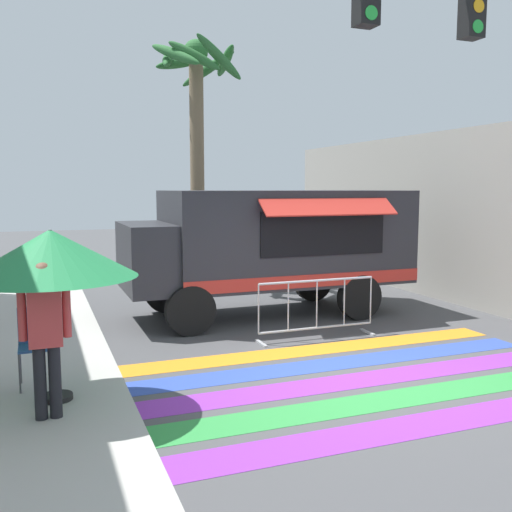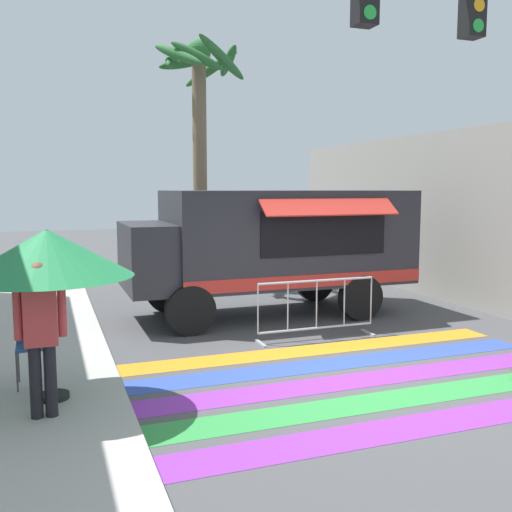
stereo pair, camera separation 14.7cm
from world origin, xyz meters
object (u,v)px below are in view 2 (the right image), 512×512
Objects in this scene: folding_chair at (33,337)px; barricade_front at (317,309)px; food_truck at (267,241)px; traffic_signal_pole at (474,65)px; patio_umbrella at (47,254)px; vendor_person at (41,330)px; palm_tree at (200,114)px.

barricade_front is at bearing 17.75° from folding_chair.
traffic_signal_pole reaches higher than food_truck.
patio_umbrella is at bearing -68.41° from folding_chair.
traffic_signal_pole is at bearing 9.02° from vendor_person.
traffic_signal_pole reaches higher than folding_chair.
traffic_signal_pole is 6.43× the size of folding_chair.
patio_umbrella is 1.18× the size of vendor_person.
barricade_front is at bearing -86.14° from food_truck.
traffic_signal_pole is 1.01× the size of palm_tree.
barricade_front is (-2.07, 1.20, -3.97)m from traffic_signal_pole.
traffic_signal_pole reaches higher than palm_tree.
barricade_front is (4.50, 1.12, -0.21)m from folding_chair.
food_truck is at bearing -82.43° from palm_tree.
traffic_signal_pole is 3.14× the size of patio_umbrella.
folding_chair is (-4.37, -3.12, -0.80)m from food_truck.
food_truck is 0.91× the size of traffic_signal_pole.
patio_umbrella is (-4.16, -3.78, 0.32)m from food_truck.
traffic_signal_pole reaches higher than vendor_person.
food_truck is 5.87× the size of folding_chair.
patio_umbrella is at bearing -174.84° from traffic_signal_pole.
folding_chair is (-6.57, 0.08, -3.77)m from traffic_signal_pole.
palm_tree is (3.91, 6.57, 3.69)m from folding_chair.
barricade_front is at bearing 22.49° from patio_umbrella.
folding_chair reaches higher than barricade_front.
food_truck reaches higher than vendor_person.
folding_chair is at bearing -120.74° from palm_tree.
food_truck is 2.24m from barricade_front.
palm_tree is at bearing 63.25° from vendor_person.
vendor_person is at bearing -170.27° from traffic_signal_pole.
palm_tree is (-2.66, 6.65, -0.08)m from traffic_signal_pole.
traffic_signal_pole is 2.87× the size of barricade_front.
patio_umbrella is at bearing 78.99° from vendor_person.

